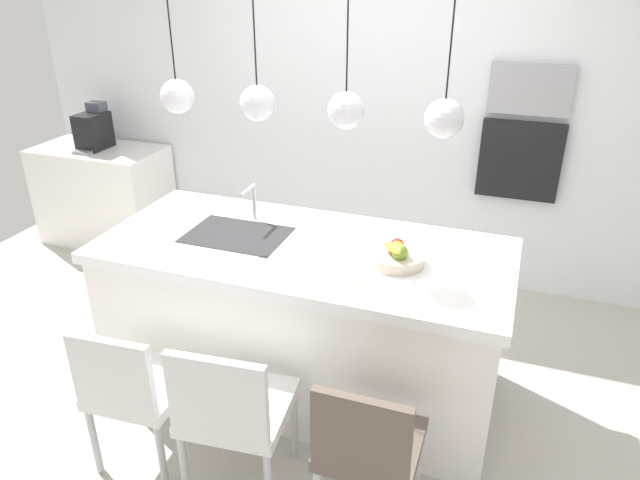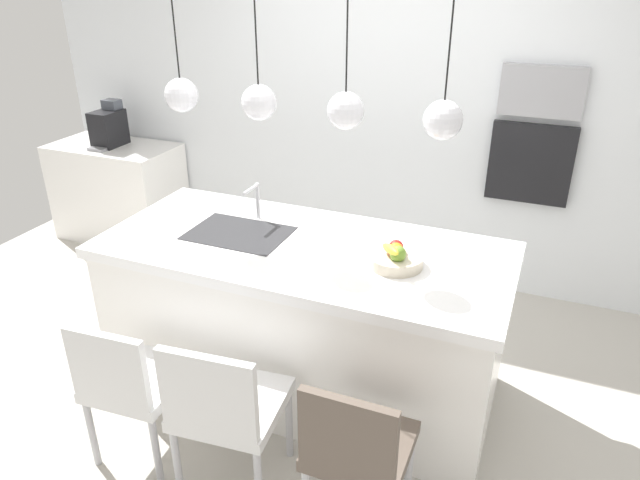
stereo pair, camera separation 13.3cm
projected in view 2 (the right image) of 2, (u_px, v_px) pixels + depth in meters
floor at (305, 380)px, 3.57m from camera, size 6.60×6.60×0.00m
back_wall at (392, 111)px, 4.39m from camera, size 6.00×0.10×2.60m
kitchen_island at (304, 316)px, 3.37m from camera, size 2.24×1.01×0.92m
sink_basin at (239, 234)px, 3.32m from camera, size 0.56×0.40×0.02m
faucet at (255, 197)px, 3.43m from camera, size 0.02×0.17×0.22m
fruit_bowl at (396, 257)px, 2.94m from camera, size 0.28×0.28×0.15m
side_counter at (119, 192)px, 5.28m from camera, size 1.10×0.60×0.86m
coffee_machine at (109, 127)px, 5.03m from camera, size 0.20×0.35×0.38m
microwave at (542, 91)px, 3.87m from camera, size 0.54×0.08×0.34m
oven at (530, 163)px, 4.08m from camera, size 0.56×0.08×0.56m
chair_near at (131, 380)px, 2.84m from camera, size 0.46×0.47×0.84m
chair_middle at (226, 405)px, 2.64m from camera, size 0.51×0.51×0.88m
chair_far at (357, 448)px, 2.44m from camera, size 0.42×0.42×0.84m
pendant_light_left at (181, 95)px, 3.09m from camera, size 0.18×0.18×0.78m
pendant_light_center_left at (259, 102)px, 2.93m from camera, size 0.18×0.18×0.78m
pendant_light_center_right at (346, 110)px, 2.77m from camera, size 0.18×0.18×0.78m
pendant_light_right at (443, 119)px, 2.61m from camera, size 0.18×0.18×0.78m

